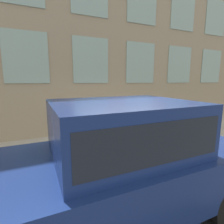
% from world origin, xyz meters
% --- Properties ---
extents(ground_plane, '(80.00, 80.00, 0.00)m').
position_xyz_m(ground_plane, '(0.00, 0.00, 0.00)').
color(ground_plane, '#38383A').
extents(sidewalk, '(3.12, 60.00, 0.14)m').
position_xyz_m(sidewalk, '(1.56, 0.00, 0.07)').
color(sidewalk, '#B2ADA3').
rests_on(sidewalk, ground_plane).
extents(fire_hydrant, '(0.30, 0.42, 0.70)m').
position_xyz_m(fire_hydrant, '(0.60, 0.51, 0.49)').
color(fire_hydrant, red).
rests_on(fire_hydrant, sidewalk).
extents(person, '(0.31, 0.21, 1.29)m').
position_xyz_m(person, '(0.96, -0.21, 0.91)').
color(person, '#726651').
rests_on(person, sidewalk).
extents(parked_car_navy_near, '(1.93, 4.37, 1.90)m').
position_xyz_m(parked_car_navy_near, '(-1.29, 0.89, 1.02)').
color(parked_car_navy_near, black).
rests_on(parked_car_navy_near, ground_plane).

